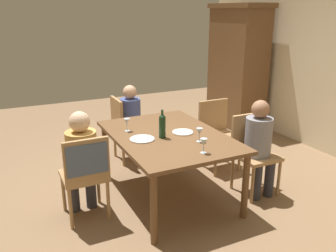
{
  "coord_description": "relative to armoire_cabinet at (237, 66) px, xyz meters",
  "views": [
    {
      "loc": [
        3.38,
        -1.64,
        2.08
      ],
      "look_at": [
        0.0,
        0.0,
        0.86
      ],
      "focal_mm": 38.32,
      "sensor_mm": 36.0,
      "label": 1
    }
  ],
  "objects": [
    {
      "name": "person_man_bearded",
      "position": [
        2.33,
        -1.37,
        -0.44
      ],
      "size": [
        0.35,
        0.3,
        1.13
      ],
      "rotation": [
        0.0,
        0.0,
        -1.57
      ],
      "color": "#33333D",
      "rests_on": "ground_plane"
    },
    {
      "name": "armoire_cabinet",
      "position": [
        0.0,
        0.0,
        0.0
      ],
      "size": [
        1.18,
        0.62,
        2.18
      ],
      "color": "brown",
      "rests_on": "ground_plane"
    },
    {
      "name": "wine_glass_near_right",
      "position": [
        2.56,
        -2.26,
        -0.23
      ],
      "size": [
        0.07,
        0.07,
        0.15
      ],
      "color": "silver",
      "rests_on": "dining_table"
    },
    {
      "name": "person_man_guest",
      "position": [
        1.91,
        -3.29,
        -0.44
      ],
      "size": [
        0.36,
        0.31,
        1.14
      ],
      "rotation": [
        0.0,
        0.0,
        1.57
      ],
      "color": "#33333D",
      "rests_on": "ground_plane"
    },
    {
      "name": "ground_plane",
      "position": [
        1.93,
        -2.33,
        -1.1
      ],
      "size": [
        10.0,
        10.0,
        0.0
      ],
      "primitive_type": "plane",
      "color": "#846647"
    },
    {
      "name": "dining_table",
      "position": [
        1.93,
        -2.33,
        -0.42
      ],
      "size": [
        1.66,
        1.16,
        0.76
      ],
      "color": "brown",
      "rests_on": "ground_plane"
    },
    {
      "name": "wine_bottle_tall_green",
      "position": [
        1.99,
        -2.43,
        -0.2
      ],
      "size": [
        0.07,
        0.07,
        0.31
      ],
      "color": "#19381E",
      "rests_on": "dining_table"
    },
    {
      "name": "dinner_plate_guest_left",
      "position": [
        1.95,
        -2.16,
        -0.33
      ],
      "size": [
        0.24,
        0.24,
        0.01
      ],
      "primitive_type": "cylinder",
      "color": "white",
      "rests_on": "dining_table"
    },
    {
      "name": "chair_far_left",
      "position": [
        1.47,
        -1.37,
        -0.56
      ],
      "size": [
        0.44,
        0.44,
        0.92
      ],
      "rotation": [
        0.0,
        0.0,
        -1.57
      ],
      "color": "#A87F51",
      "rests_on": "ground_plane"
    },
    {
      "name": "chair_near",
      "position": [
        2.06,
        -3.29,
        -0.5
      ],
      "size": [
        0.46,
        0.44,
        0.92
      ],
      "rotation": [
        0.0,
        0.0,
        1.57
      ],
      "color": "#A87F51",
      "rests_on": "ground_plane"
    },
    {
      "name": "person_woman_host",
      "position": [
        0.72,
        -2.31,
        -0.46
      ],
      "size": [
        0.29,
        0.33,
        1.09
      ],
      "color": "#33333D",
      "rests_on": "ground_plane"
    },
    {
      "name": "wine_glass_near_left",
      "position": [
        1.62,
        -2.7,
        -0.23
      ],
      "size": [
        0.07,
        0.07,
        0.15
      ],
      "color": "silver",
      "rests_on": "dining_table"
    },
    {
      "name": "chair_far_right",
      "position": [
        2.22,
        -1.37,
        -0.56
      ],
      "size": [
        0.44,
        0.44,
        0.92
      ],
      "rotation": [
        0.0,
        0.0,
        -1.57
      ],
      "color": "#A87F51",
      "rests_on": "ground_plane"
    },
    {
      "name": "chair_left_end",
      "position": [
        0.72,
        -2.42,
        -0.56
      ],
      "size": [
        0.44,
        0.44,
        0.92
      ],
      "color": "#A87F51",
      "rests_on": "ground_plane"
    },
    {
      "name": "dinner_plate_host",
      "position": [
        1.96,
        -2.65,
        -0.33
      ],
      "size": [
        0.27,
        0.27,
        0.01
      ],
      "primitive_type": "cylinder",
      "color": "white",
      "rests_on": "dining_table"
    },
    {
      "name": "wine_glass_centre",
      "position": [
        2.28,
        -2.13,
        -0.23
      ],
      "size": [
        0.07,
        0.07,
        0.15
      ],
      "color": "silver",
      "rests_on": "dining_table"
    }
  ]
}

